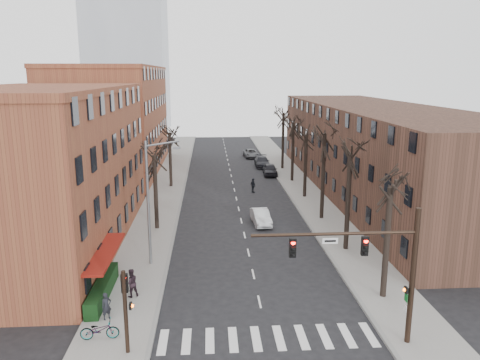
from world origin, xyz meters
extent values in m
plane|color=black|center=(0.00, 0.00, 0.00)|extent=(160.00, 160.00, 0.00)
cube|color=gray|center=(-8.00, 35.00, 0.07)|extent=(4.00, 90.00, 0.15)
cube|color=gray|center=(8.00, 35.00, 0.07)|extent=(4.00, 90.00, 0.15)
cube|color=brown|center=(-16.00, 15.00, 6.00)|extent=(12.00, 26.00, 12.00)
cube|color=brown|center=(-16.00, 44.00, 7.00)|extent=(12.00, 28.00, 14.00)
cube|color=#4D2F24|center=(16.00, 30.00, 5.00)|extent=(12.00, 50.00, 10.00)
cube|color=#B2B7BF|center=(-22.00, 95.00, 30.00)|extent=(18.00, 18.00, 60.00)
cube|color=maroon|center=(-9.40, 6.00, 0.00)|extent=(1.20, 7.00, 0.15)
cube|color=black|center=(-9.50, 5.00, 0.65)|extent=(0.80, 6.00, 1.00)
cylinder|color=black|center=(7.00, -1.00, 3.60)|extent=(0.28, 0.28, 7.20)
cylinder|color=black|center=(3.00, -1.00, 6.00)|extent=(8.00, 0.16, 0.16)
cube|color=black|center=(4.50, -1.00, 5.35)|extent=(0.32, 0.22, 0.95)
cube|color=black|center=(1.00, -1.00, 5.35)|extent=(0.32, 0.22, 0.95)
cube|color=silver|center=(2.80, -1.00, 5.65)|extent=(0.75, 0.04, 0.28)
cube|color=black|center=(6.72, -1.00, 3.00)|extent=(0.12, 0.30, 0.30)
cylinder|color=black|center=(-7.00, -1.00, 2.20)|extent=(0.20, 0.20, 4.40)
cube|color=black|center=(-7.00, -0.82, 3.70)|extent=(0.32, 0.22, 0.95)
cube|color=black|center=(-6.75, -1.00, 2.60)|extent=(0.12, 0.30, 0.30)
cylinder|color=slate|center=(-7.20, 10.00, 4.50)|extent=(0.20, 0.20, 9.00)
cylinder|color=slate|center=(-6.10, 10.00, 8.80)|extent=(2.39, 0.12, 0.46)
cube|color=slate|center=(-5.10, 10.00, 8.50)|extent=(0.50, 0.22, 0.14)
imported|color=silver|center=(1.72, 18.93, 0.67)|extent=(1.72, 4.17, 1.34)
imported|color=black|center=(5.30, 40.02, 0.76)|extent=(2.04, 4.58, 1.53)
imported|color=black|center=(4.87, 45.91, 0.75)|extent=(2.18, 5.20, 1.50)
imported|color=#54565B|center=(3.92, 54.00, 0.66)|extent=(2.50, 4.88, 1.32)
imported|color=black|center=(-8.67, 2.28, 0.92)|extent=(0.67, 0.63, 1.54)
imported|color=black|center=(-7.75, 4.92, 1.04)|extent=(1.08, 1.00, 1.77)
imported|color=black|center=(2.09, 30.57, 0.85)|extent=(0.78, 1.08, 1.70)
imported|color=gray|center=(-8.61, 0.27, 0.67)|extent=(2.00, 0.79, 1.03)
camera|label=1|loc=(-2.87, -21.72, 13.39)|focal=35.00mm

